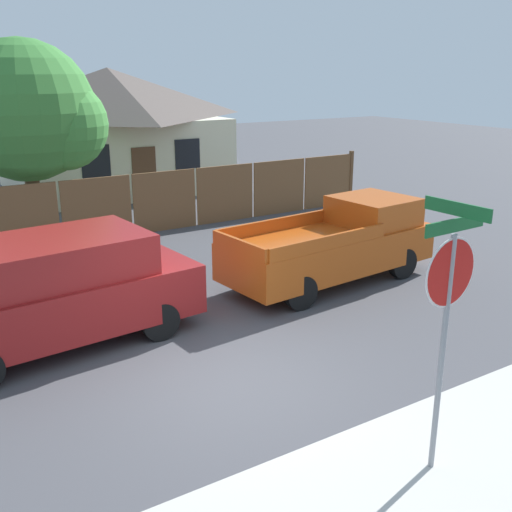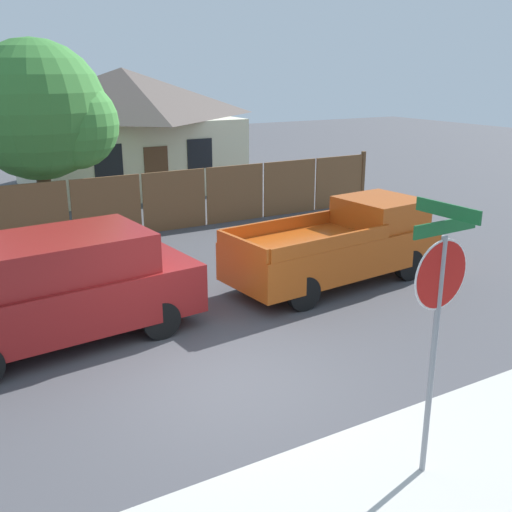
# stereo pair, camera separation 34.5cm
# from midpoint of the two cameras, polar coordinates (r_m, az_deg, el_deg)

# --- Properties ---
(ground_plane) EXTENTS (80.00, 80.00, 0.00)m
(ground_plane) POSITION_cam_midpoint_polar(r_m,az_deg,el_deg) (9.52, -3.89, -11.88)
(ground_plane) COLOR #47474C
(wooden_fence) EXTENTS (12.49, 0.12, 1.88)m
(wooden_fence) POSITION_cam_midpoint_polar(r_m,az_deg,el_deg) (18.56, -6.27, 5.59)
(wooden_fence) COLOR brown
(wooden_fence) RESTS_ON ground
(house) EXTENTS (8.33, 7.12, 4.71)m
(house) POSITION_cam_midpoint_polar(r_m,az_deg,el_deg) (25.05, -14.04, 11.83)
(house) COLOR beige
(house) RESTS_ON ground
(oak_tree) EXTENTS (4.06, 3.87, 5.49)m
(oak_tree) POSITION_cam_midpoint_polar(r_m,az_deg,el_deg) (18.03, -21.04, 12.49)
(oak_tree) COLOR brown
(oak_tree) RESTS_ON ground
(red_suv) EXTENTS (5.05, 2.48, 1.94)m
(red_suv) POSITION_cam_midpoint_polar(r_m,az_deg,el_deg) (10.92, -19.69, -3.02)
(red_suv) COLOR maroon
(red_suv) RESTS_ON ground
(orange_pickup) EXTENTS (5.22, 2.31, 1.80)m
(orange_pickup) POSITION_cam_midpoint_polar(r_m,az_deg,el_deg) (13.62, 6.96, 1.15)
(orange_pickup) COLOR #B74C14
(orange_pickup) RESTS_ON ground
(stop_sign) EXTENTS (0.95, 0.85, 3.30)m
(stop_sign) POSITION_cam_midpoint_polar(r_m,az_deg,el_deg) (6.96, 16.49, -3.50)
(stop_sign) COLOR gray
(stop_sign) RESTS_ON ground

